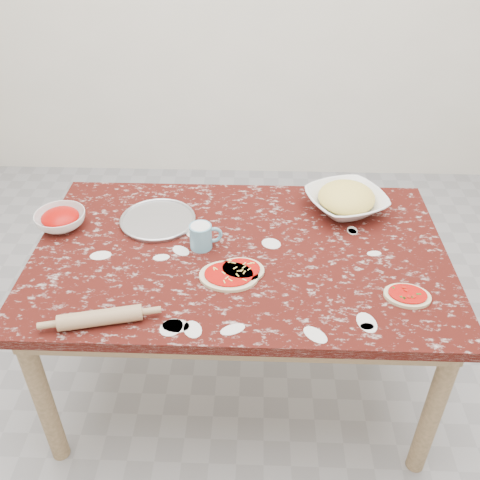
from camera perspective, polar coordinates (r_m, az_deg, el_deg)
name	(u,v)px	position (r m, az deg, el deg)	size (l,w,h in m)	color
ground	(240,377)	(2.60, 0.00, -14.38)	(4.00, 4.00, 0.00)	gray
worktable	(240,267)	(2.12, 0.00, -2.89)	(1.60, 1.00, 0.75)	#380D09
pizza_tray	(158,220)	(2.26, -8.75, 2.08)	(0.31, 0.31, 0.01)	#B2B2B7
sauce_bowl	(61,220)	(2.31, -18.57, 2.05)	(0.20, 0.20, 0.06)	white
cheese_bowl	(346,202)	(2.33, 11.23, 4.00)	(0.32, 0.32, 0.08)	white
flour_mug	(202,236)	(2.07, -4.09, 0.43)	(0.13, 0.09, 0.10)	#63A3BF
pizza_left	(229,276)	(1.94, -1.21, -3.83)	(0.22, 0.18, 0.02)	beige
pizza_mid	(241,270)	(1.97, 0.13, -3.21)	(0.18, 0.15, 0.02)	beige
pizza_right	(407,296)	(1.95, 17.41, -5.67)	(0.18, 0.15, 0.02)	beige
rolling_pin	(100,318)	(1.81, -14.68, -8.02)	(0.05, 0.05, 0.27)	tan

